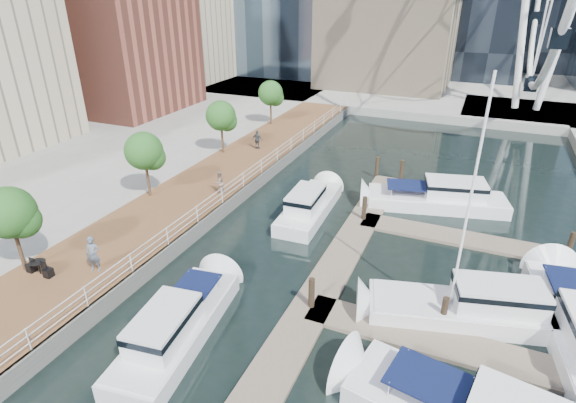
# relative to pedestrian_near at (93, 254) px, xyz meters

# --- Properties ---
(boardwalk) EXTENTS (6.00, 60.00, 1.00)m
(boardwalk) POSITION_rel_pedestrian_near_xyz_m (-1.08, 9.62, -1.48)
(boardwalk) COLOR brown
(boardwalk) RESTS_ON ground
(seawall) EXTENTS (0.25, 60.00, 1.00)m
(seawall) POSITION_rel_pedestrian_near_xyz_m (1.92, 9.62, -1.48)
(seawall) COLOR #595954
(seawall) RESTS_ON ground
(land_far) EXTENTS (200.00, 114.00, 1.00)m
(land_far) POSITION_rel_pedestrian_near_xyz_m (7.92, 96.62, -1.48)
(land_far) COLOR gray
(land_far) RESTS_ON ground
(pier) EXTENTS (14.00, 12.00, 1.00)m
(pier) POSITION_rel_pedestrian_near_xyz_m (21.92, 46.62, -1.48)
(pier) COLOR gray
(pier) RESTS_ON ground
(railing) EXTENTS (0.10, 60.00, 1.05)m
(railing) POSITION_rel_pedestrian_near_xyz_m (1.82, 9.62, -0.45)
(railing) COLOR white
(railing) RESTS_ON boardwalk
(floating_docks) EXTENTS (16.00, 34.00, 2.60)m
(floating_docks) POSITION_rel_pedestrian_near_xyz_m (15.89, 4.60, -1.49)
(floating_docks) COLOR #6D6051
(floating_docks) RESTS_ON ground
(street_trees) EXTENTS (2.60, 42.60, 4.60)m
(street_trees) POSITION_rel_pedestrian_near_xyz_m (-3.48, 8.62, 2.31)
(street_trees) COLOR #3F2B1C
(street_trees) RESTS_ON ground
(pedestrian_near) EXTENTS (0.83, 0.69, 1.96)m
(pedestrian_near) POSITION_rel_pedestrian_near_xyz_m (0.00, 0.00, 0.00)
(pedestrian_near) COLOR #505A6B
(pedestrian_near) RESTS_ON boardwalk
(pedestrian_mid) EXTENTS (0.84, 0.96, 1.67)m
(pedestrian_mid) POSITION_rel_pedestrian_near_xyz_m (0.86, 10.87, -0.15)
(pedestrian_mid) COLOR #896E5E
(pedestrian_mid) RESTS_ON boardwalk
(pedestrian_far) EXTENTS (1.02, 0.45, 1.72)m
(pedestrian_far) POSITION_rel_pedestrian_near_xyz_m (-1.08, 20.67, -0.12)
(pedestrian_far) COLOR #31373E
(pedestrian_far) RESTS_ON boardwalk
(moored_yachts) EXTENTS (20.70, 37.43, 11.50)m
(moored_yachts) POSITION_rel_pedestrian_near_xyz_m (16.28, 5.02, -1.98)
(moored_yachts) COLOR silver
(moored_yachts) RESTS_ON ground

